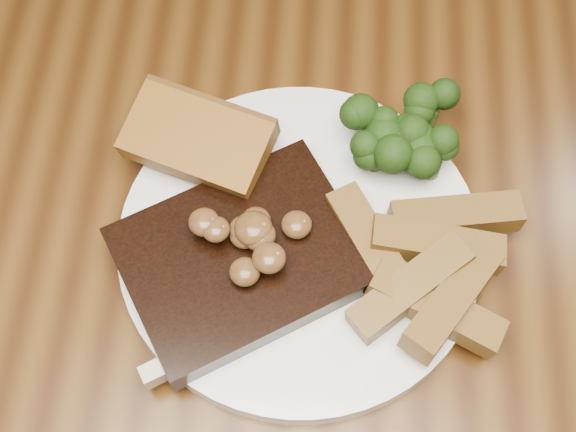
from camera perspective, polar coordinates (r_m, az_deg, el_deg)
name	(u,v)px	position (r m, az deg, el deg)	size (l,w,h in m)	color
ground	(281,429)	(1.32, -0.49, -14.92)	(4.50, 4.50, 0.00)	#3A1B0D
dining_table	(275,267)	(0.69, -0.91, -3.65)	(1.60, 0.90, 0.75)	#472B0E
plate	(300,242)	(0.59, 0.84, -1.88)	(0.26, 0.26, 0.01)	white
steak	(242,259)	(0.56, -3.29, -3.05)	(0.16, 0.12, 0.02)	black
steak_bone	(234,336)	(0.55, -3.83, -8.52)	(0.13, 0.01, 0.02)	#BFB594
mushroom_pile	(244,230)	(0.54, -3.12, -1.01)	(0.07, 0.07, 0.03)	brown
garlic_bread	(200,155)	(0.60, -6.29, 4.36)	(0.10, 0.06, 0.02)	brown
potato_wedges	(402,261)	(0.57, 8.08, -3.20)	(0.12, 0.12, 0.02)	brown
broccoli_cluster	(400,138)	(0.60, 7.94, 5.55)	(0.08, 0.08, 0.04)	#17340B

